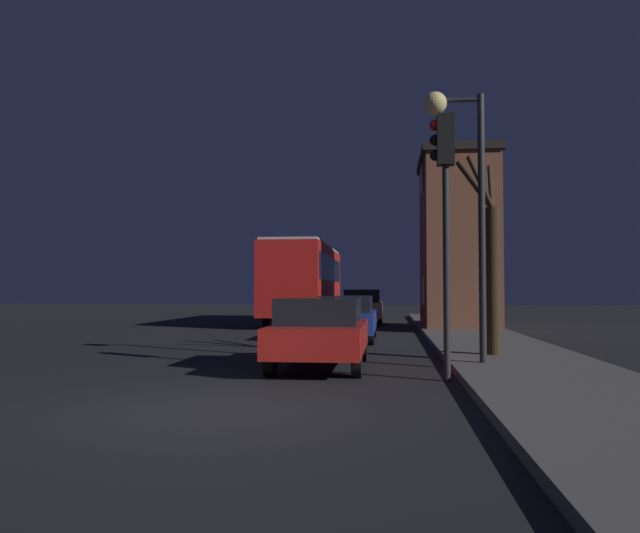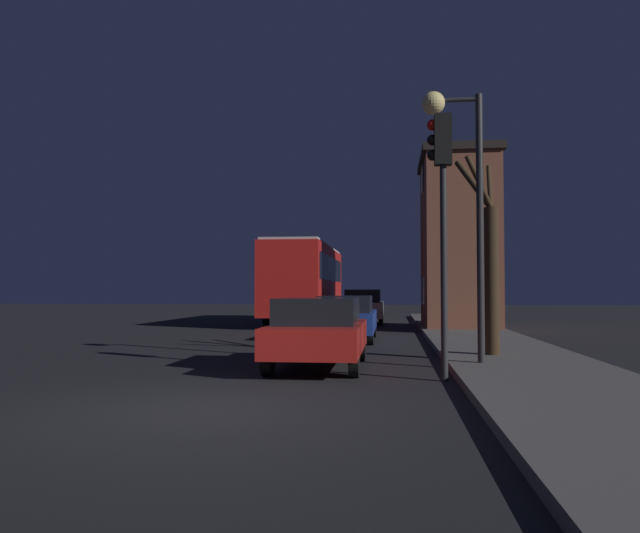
# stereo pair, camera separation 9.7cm
# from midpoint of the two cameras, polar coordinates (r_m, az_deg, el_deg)

# --- Properties ---
(ground_plane) EXTENTS (120.00, 120.00, 0.00)m
(ground_plane) POSITION_cam_midpoint_polar(r_m,az_deg,el_deg) (8.60, -10.64, -12.76)
(ground_plane) COLOR black
(sidewalk) EXTENTS (3.08, 60.00, 0.15)m
(sidewalk) POSITION_cam_midpoint_polar(r_m,az_deg,el_deg) (8.66, 25.22, -12.00)
(sidewalk) COLOR #514F4C
(sidewalk) RESTS_ON ground
(brick_building) EXTENTS (3.02, 5.22, 6.93)m
(brick_building) POSITION_cam_midpoint_polar(r_m,az_deg,el_deg) (25.97, 12.61, 2.41)
(brick_building) COLOR brown
(brick_building) RESTS_ON sidewalk
(streetlamp) EXTENTS (1.20, 0.47, 5.45)m
(streetlamp) POSITION_cam_midpoint_polar(r_m,az_deg,el_deg) (12.98, 12.60, 9.22)
(streetlamp) COLOR #28282B
(streetlamp) RESTS_ON sidewalk
(traffic_light) EXTENTS (0.43, 0.24, 4.69)m
(traffic_light) POSITION_cam_midpoint_polar(r_m,az_deg,el_deg) (11.26, 11.30, 6.87)
(traffic_light) COLOR #28282B
(traffic_light) RESTS_ON ground
(bare_tree) EXTENTS (0.95, 1.74, 4.53)m
(bare_tree) POSITION_cam_midpoint_polar(r_m,az_deg,el_deg) (14.50, 15.42, 0.31)
(bare_tree) COLOR #382819
(bare_tree) RESTS_ON sidewalk
(bus) EXTENTS (2.55, 11.28, 3.71)m
(bus) POSITION_cam_midpoint_polar(r_m,az_deg,el_deg) (30.01, -1.22, -1.00)
(bus) COLOR red
(bus) RESTS_ON ground
(car_near_lane) EXTENTS (1.77, 4.13, 1.43)m
(car_near_lane) POSITION_cam_midpoint_polar(r_m,az_deg,el_deg) (12.74, 0.11, -5.87)
(car_near_lane) COLOR #B21E19
(car_near_lane) RESTS_ON ground
(car_mid_lane) EXTENTS (1.80, 4.67, 1.41)m
(car_mid_lane) POSITION_cam_midpoint_polar(r_m,az_deg,el_deg) (19.61, 2.53, -4.62)
(car_mid_lane) COLOR navy
(car_mid_lane) RESTS_ON ground
(car_far_lane) EXTENTS (1.83, 4.32, 1.61)m
(car_far_lane) POSITION_cam_midpoint_polar(r_m,az_deg,el_deg) (29.39, 4.09, -3.64)
(car_far_lane) COLOR beige
(car_far_lane) RESTS_ON ground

